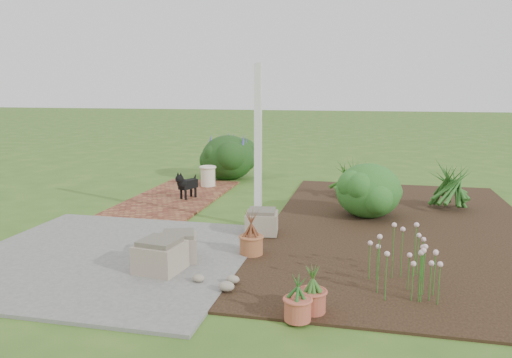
% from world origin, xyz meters
% --- Properties ---
extents(ground, '(80.00, 80.00, 0.00)m').
position_xyz_m(ground, '(0.00, 0.00, 0.00)').
color(ground, '#355B1C').
rests_on(ground, ground).
extents(concrete_patio, '(3.50, 3.50, 0.04)m').
position_xyz_m(concrete_patio, '(-1.25, -1.75, 0.02)').
color(concrete_patio, '#5C5C5A').
rests_on(concrete_patio, ground).
extents(brick_path, '(1.60, 3.50, 0.04)m').
position_xyz_m(brick_path, '(-1.70, 1.75, 0.02)').
color(brick_path, brown).
rests_on(brick_path, ground).
extents(garden_bed, '(4.00, 7.00, 0.03)m').
position_xyz_m(garden_bed, '(2.50, 0.50, 0.01)').
color(garden_bed, black).
rests_on(garden_bed, ground).
extents(veranda_post, '(0.10, 0.10, 2.50)m').
position_xyz_m(veranda_post, '(0.30, 0.10, 1.25)').
color(veranda_post, white).
rests_on(veranda_post, ground).
extents(stone_trough_near, '(0.58, 0.58, 0.30)m').
position_xyz_m(stone_trough_near, '(-0.31, -1.69, 0.19)').
color(stone_trough_near, '#766B58').
rests_on(stone_trough_near, concrete_patio).
extents(stone_trough_mid, '(0.56, 0.56, 0.33)m').
position_xyz_m(stone_trough_mid, '(-0.37, -2.11, 0.20)').
color(stone_trough_mid, gray).
rests_on(stone_trough_mid, concrete_patio).
extents(stone_trough_far, '(0.51, 0.51, 0.30)m').
position_xyz_m(stone_trough_far, '(0.46, -0.35, 0.19)').
color(stone_trough_far, gray).
rests_on(stone_trough_far, concrete_patio).
extents(black_dog, '(0.32, 0.54, 0.49)m').
position_xyz_m(black_dog, '(-1.43, 1.58, 0.33)').
color(black_dog, black).
rests_on(black_dog, brick_path).
extents(cream_ceramic_urn, '(0.38, 0.38, 0.42)m').
position_xyz_m(cream_ceramic_urn, '(-1.42, 2.85, 0.25)').
color(cream_ceramic_urn, beige).
rests_on(cream_ceramic_urn, brick_path).
extents(evergreen_shrub, '(1.33, 1.33, 0.91)m').
position_xyz_m(evergreen_shrub, '(1.96, 1.05, 0.49)').
color(evergreen_shrub, '#183E12').
rests_on(evergreen_shrub, garden_bed).
extents(agapanthus_clump_back, '(1.35, 1.35, 0.98)m').
position_xyz_m(agapanthus_clump_back, '(3.38, 1.90, 0.52)').
color(agapanthus_clump_back, '#0B3812').
rests_on(agapanthus_clump_back, garden_bed).
extents(agapanthus_clump_front, '(1.21, 1.21, 0.87)m').
position_xyz_m(agapanthus_clump_front, '(1.62, 2.52, 0.46)').
color(agapanthus_clump_front, '#16390E').
rests_on(agapanthus_clump_front, garden_bed).
extents(pink_flower_patch, '(1.10, 1.10, 0.64)m').
position_xyz_m(pink_flower_patch, '(2.38, -1.96, 0.35)').
color(pink_flower_patch, '#113D0F').
rests_on(pink_flower_patch, garden_bed).
extents(terracotta_pot_bronze, '(0.32, 0.32, 0.24)m').
position_xyz_m(terracotta_pot_bronze, '(0.52, -1.28, 0.15)').
color(terracotta_pot_bronze, '#975833').
rests_on(terracotta_pot_bronze, garden_bed).
extents(terracotta_pot_small_left, '(0.27, 0.27, 0.21)m').
position_xyz_m(terracotta_pot_small_left, '(1.48, -2.78, 0.14)').
color(terracotta_pot_small_left, '#A24937').
rests_on(terracotta_pot_small_left, garden_bed).
extents(terracotta_pot_small_right, '(0.25, 0.25, 0.21)m').
position_xyz_m(terracotta_pot_small_right, '(1.36, -2.98, 0.14)').
color(terracotta_pot_small_right, '#B0503B').
rests_on(terracotta_pot_small_right, garden_bed).
extents(purple_flowering_bush, '(1.46, 1.46, 1.07)m').
position_xyz_m(purple_flowering_bush, '(-1.30, 4.02, 0.53)').
color(purple_flowering_bush, black).
rests_on(purple_flowering_bush, ground).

